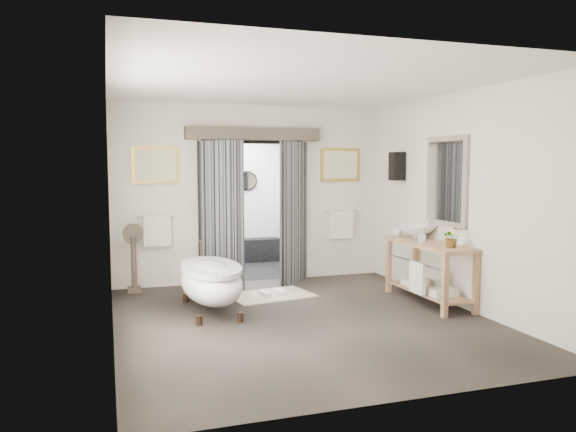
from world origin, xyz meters
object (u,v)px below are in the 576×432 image
(basin, at_px, (416,232))
(rug, at_px, (271,295))
(vanity, at_px, (428,267))
(clawfoot_tub, at_px, (211,281))

(basin, bearing_deg, rug, 170.15)
(vanity, distance_m, basin, 0.63)
(basin, bearing_deg, vanity, -92.05)
(clawfoot_tub, height_order, vanity, vanity)
(clawfoot_tub, height_order, rug, clawfoot_tub)
(rug, distance_m, basin, 2.34)
(vanity, xyz_separation_m, rug, (-1.97, 1.08, -0.50))
(clawfoot_tub, distance_m, basin, 3.08)
(clawfoot_tub, relative_size, basin, 3.06)
(clawfoot_tub, distance_m, vanity, 3.00)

